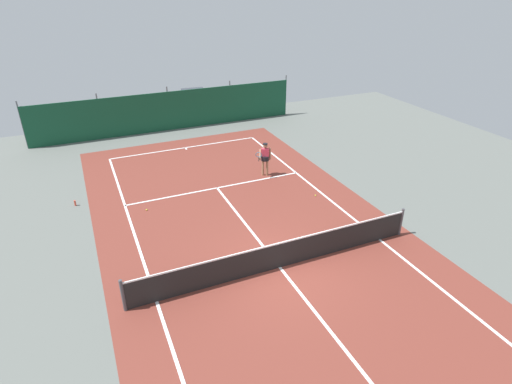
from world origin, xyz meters
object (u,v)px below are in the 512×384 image
at_px(tennis_net, 280,255).
at_px(water_bottle, 75,203).
at_px(tennis_ball_near_player, 147,210).
at_px(tennis_ball_midcourt, 315,195).
at_px(parked_car, 195,103).
at_px(tennis_player, 265,157).

bearing_deg(tennis_net, water_bottle, 129.68).
xyz_separation_m(tennis_ball_near_player, tennis_ball_midcourt, (7.07, -1.71, 0.00)).
height_order(tennis_net, parked_car, parked_car).
bearing_deg(water_bottle, parked_car, 51.45).
distance_m(parked_car, water_bottle, 13.48).
xyz_separation_m(tennis_net, water_bottle, (-6.02, 7.26, -0.39)).
bearing_deg(tennis_ball_midcourt, water_bottle, 161.08).
distance_m(tennis_net, tennis_player, 7.28).
height_order(tennis_net, tennis_player, tennis_player).
relative_size(tennis_ball_near_player, parked_car, 0.02).
bearing_deg(tennis_player, water_bottle, 23.96).
bearing_deg(parked_car, tennis_player, 95.75).
bearing_deg(tennis_player, tennis_net, 96.22).
height_order(tennis_ball_near_player, tennis_ball_midcourt, same).
xyz_separation_m(tennis_player, tennis_ball_near_player, (-5.93, -1.16, -0.93)).
xyz_separation_m(tennis_net, parked_car, (2.37, 17.78, 0.33)).
bearing_deg(parked_car, tennis_ball_midcourt, 100.20).
xyz_separation_m(tennis_player, tennis_ball_midcourt, (1.14, -2.87, -0.93)).
distance_m(tennis_ball_near_player, water_bottle, 3.14).
distance_m(tennis_net, tennis_ball_midcourt, 5.42).
bearing_deg(tennis_net, parked_car, 82.42).
relative_size(tennis_player, parked_car, 0.38).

